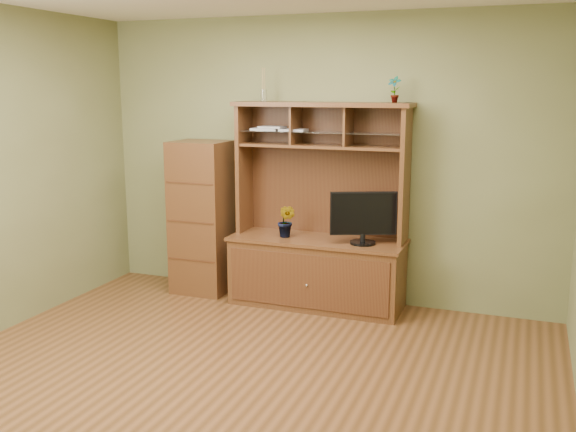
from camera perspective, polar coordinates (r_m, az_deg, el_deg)
The scene contains 8 objects.
room at distance 4.30m, azimuth -4.99°, elevation 2.20°, with size 4.54×4.04×2.74m.
media_hutch at distance 6.03m, azimuth 2.67°, elevation -3.13°, with size 1.66×0.61×1.90m.
monitor at distance 5.75m, azimuth 6.71°, elevation -0.06°, with size 0.57×0.28×0.47m.
orchid_plant at distance 5.98m, azimuth -0.14°, elevation -0.46°, with size 0.17×0.14×0.31m, color #2D5D1F.
top_plant at distance 5.75m, azimuth 9.44°, elevation 11.05°, with size 0.12×0.08×0.23m, color #296423.
reed_diffuser at distance 6.11m, azimuth -2.18°, elevation 11.27°, with size 0.06×0.06×0.31m.
magazines at distance 6.08m, azimuth -1.02°, elevation 7.76°, with size 0.54×0.21×0.04m.
side_cabinet at distance 6.46m, azimuth -7.62°, elevation -0.10°, with size 0.54×0.49×1.52m.
Camera 1 is at (1.85, -3.83, 2.04)m, focal length 40.00 mm.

